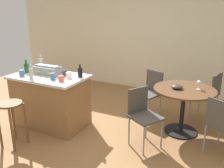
# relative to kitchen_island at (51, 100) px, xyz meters

# --- Properties ---
(ground_plane) EXTENTS (8.80, 8.80, 0.00)m
(ground_plane) POSITION_rel_kitchen_island_xyz_m (1.01, -0.07, -0.45)
(ground_plane) COLOR olive
(back_wall) EXTENTS (8.00, 0.10, 2.70)m
(back_wall) POSITION_rel_kitchen_island_xyz_m (1.01, 2.67, 0.90)
(back_wall) COLOR beige
(back_wall) RESTS_ON ground_plane
(kitchen_island) EXTENTS (1.25, 0.77, 0.89)m
(kitchen_island) POSITION_rel_kitchen_island_xyz_m (0.00, 0.00, 0.00)
(kitchen_island) COLOR olive
(kitchen_island) RESTS_ON ground_plane
(wooden_stool) EXTENTS (0.35, 0.35, 0.68)m
(wooden_stool) POSITION_rel_kitchen_island_xyz_m (-0.06, -0.79, 0.05)
(wooden_stool) COLOR brown
(wooden_stool) RESTS_ON ground_plane
(dining_table) EXTENTS (0.97, 0.97, 0.76)m
(dining_table) POSITION_rel_kitchen_island_xyz_m (2.10, 0.73, 0.13)
(dining_table) COLOR black
(dining_table) RESTS_ON ground_plane
(folding_chair_near) EXTENTS (0.55, 0.55, 0.87)m
(folding_chair_near) POSITION_rel_kitchen_island_xyz_m (1.64, 0.08, 0.07)
(folding_chair_near) COLOR #47423D
(folding_chair_near) RESTS_ON ground_plane
(folding_chair_far) EXTENTS (0.55, 0.55, 0.86)m
(folding_chair_far) POSITION_rel_kitchen_island_xyz_m (2.71, 0.27, 0.06)
(folding_chair_far) COLOR #47423D
(folding_chair_far) RESTS_ON ground_plane
(folding_chair_left) EXTENTS (0.51, 0.51, 0.88)m
(folding_chair_left) POSITION_rel_kitchen_island_xyz_m (2.42, 1.43, 0.08)
(folding_chair_left) COLOR #47423D
(folding_chair_left) RESTS_ON ground_plane
(folding_chair_right) EXTENTS (0.51, 0.51, 0.88)m
(folding_chair_right) POSITION_rel_kitchen_island_xyz_m (1.45, 1.04, 0.08)
(folding_chair_right) COLOR #47423D
(folding_chair_right) RESTS_ON ground_plane
(toolbox) EXTENTS (0.47, 0.21, 0.16)m
(toolbox) POSITION_rel_kitchen_island_xyz_m (-0.07, 0.06, 0.52)
(toolbox) COLOR gray
(toolbox) RESTS_ON kitchen_island
(bottle_0) EXTENTS (0.08, 0.08, 0.22)m
(bottle_0) POSITION_rel_kitchen_island_xyz_m (0.52, 0.16, 0.53)
(bottle_0) COLOR black
(bottle_0) RESTS_ON kitchen_island
(bottle_1) EXTENTS (0.07, 0.07, 0.28)m
(bottle_1) POSITION_rel_kitchen_island_xyz_m (-0.41, 0.27, 0.55)
(bottle_1) COLOR #B7B2AD
(bottle_1) RESTS_ON kitchen_island
(bottle_2) EXTENTS (0.06, 0.06, 0.23)m
(bottle_2) POSITION_rel_kitchen_island_xyz_m (-0.13, -0.27, 0.53)
(bottle_2) COLOR #B7B2AD
(bottle_2) RESTS_ON kitchen_island
(bottle_3) EXTENTS (0.08, 0.08, 0.23)m
(bottle_3) POSITION_rel_kitchen_island_xyz_m (-0.49, -0.00, 0.53)
(bottle_3) COLOR #194C23
(bottle_3) RESTS_ON kitchen_island
(cup_0) EXTENTS (0.11, 0.07, 0.10)m
(cup_0) POSITION_rel_kitchen_island_xyz_m (0.24, 0.11, 0.49)
(cup_0) COLOR #383838
(cup_0) RESTS_ON kitchen_island
(cup_1) EXTENTS (0.12, 0.09, 0.10)m
(cup_1) POSITION_rel_kitchen_island_xyz_m (-0.39, -0.21, 0.50)
(cup_1) COLOR #4C7099
(cup_1) RESTS_ON kitchen_island
(cup_2) EXTENTS (0.12, 0.09, 0.09)m
(cup_2) POSITION_rel_kitchen_island_xyz_m (0.39, -0.17, 0.49)
(cup_2) COLOR #DB6651
(cup_2) RESTS_ON kitchen_island
(cup_3) EXTENTS (0.12, 0.09, 0.09)m
(cup_3) POSITION_rel_kitchen_island_xyz_m (0.39, 0.03, 0.49)
(cup_3) COLOR white
(cup_3) RESTS_ON kitchen_island
(cup_4) EXTENTS (0.12, 0.08, 0.11)m
(cup_4) POSITION_rel_kitchen_island_xyz_m (0.21, -0.15, 0.50)
(cup_4) COLOR #4C7099
(cup_4) RESTS_ON kitchen_island
(wine_glass) EXTENTS (0.07, 0.07, 0.14)m
(wine_glass) POSITION_rel_kitchen_island_xyz_m (2.30, 0.79, 0.42)
(wine_glass) COLOR silver
(wine_glass) RESTS_ON dining_table
(serving_bowl) EXTENTS (0.18, 0.18, 0.07)m
(serving_bowl) POSITION_rel_kitchen_island_xyz_m (1.99, 0.67, 0.35)
(serving_bowl) COLOR #383838
(serving_bowl) RESTS_ON dining_table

